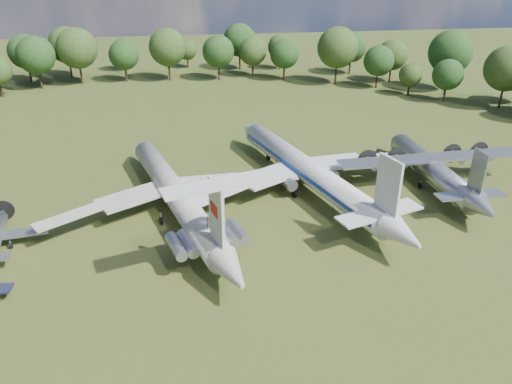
{
  "coord_description": "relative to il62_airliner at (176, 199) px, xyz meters",
  "views": [
    {
      "loc": [
        1.72,
        -57.27,
        33.83
      ],
      "look_at": [
        9.38,
        -0.84,
        5.0
      ],
      "focal_mm": 35.0,
      "sensor_mm": 36.0,
      "label": 1
    }
  ],
  "objects": [
    {
      "name": "il62_airliner",
      "position": [
        0.0,
        0.0,
        0.0
      ],
      "size": [
        49.04,
        56.31,
        4.67
      ],
      "primitive_type": null,
      "rotation": [
        0.0,
        0.0,
        0.3
      ],
      "color": "silver",
      "rests_on": "ground"
    },
    {
      "name": "an12_transport",
      "position": [
        38.61,
        3.99,
        -0.2
      ],
      "size": [
        30.55,
        33.81,
        4.28
      ],
      "primitive_type": null,
      "rotation": [
        0.0,
        0.0,
        0.05
      ],
      "color": "#9A9CA2",
      "rests_on": "ground"
    },
    {
      "name": "ground",
      "position": [
        0.96,
        -3.79,
        -2.34
      ],
      "size": [
        300.0,
        300.0,
        0.0
      ],
      "primitive_type": "plane",
      "color": "#234316",
      "rests_on": "ground"
    },
    {
      "name": "person_on_il62",
      "position": [
        3.85,
        -12.51,
        3.18
      ],
      "size": [
        0.73,
        0.71,
        1.69
      ],
      "primitive_type": "imported",
      "rotation": [
        0.0,
        0.0,
        3.86
      ],
      "color": "olive",
      "rests_on": "il62_airliner"
    },
    {
      "name": "tu104_jet",
      "position": [
        19.51,
        4.76,
        0.15
      ],
      "size": [
        51.17,
        59.04,
        4.98
      ],
      "primitive_type": null,
      "rotation": [
        0.0,
        0.0,
        0.32
      ],
      "color": "silver",
      "rests_on": "ground"
    }
  ]
}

